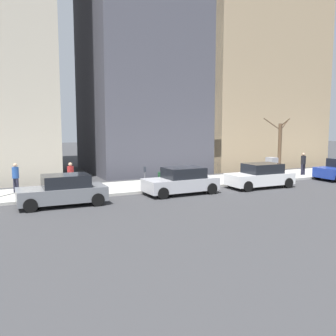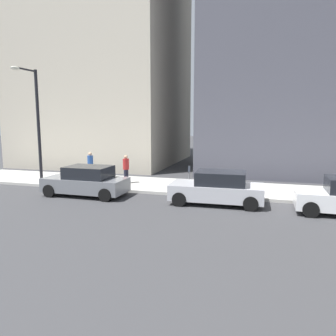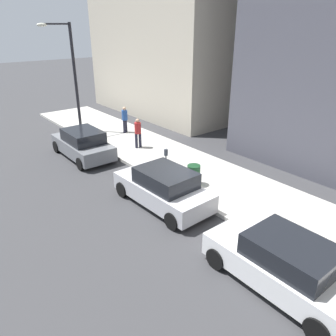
# 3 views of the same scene
# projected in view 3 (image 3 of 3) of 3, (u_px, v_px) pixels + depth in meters

# --- Properties ---
(ground_plane) EXTENTS (120.00, 120.00, 0.00)m
(ground_plane) POSITION_uv_depth(u_px,v_px,m) (203.00, 208.00, 12.69)
(ground_plane) COLOR #38383A
(sidewalk) EXTENTS (4.00, 36.00, 0.15)m
(sidewalk) POSITION_uv_depth(u_px,v_px,m) (237.00, 191.00, 13.81)
(sidewalk) COLOR #B2AFA8
(sidewalk) RESTS_ON ground
(parked_car_white) EXTENTS (1.95, 4.21, 1.52)m
(parked_car_white) POSITION_uv_depth(u_px,v_px,m) (284.00, 264.00, 8.65)
(parked_car_white) COLOR white
(parked_car_white) RESTS_ON ground
(parked_car_silver) EXTENTS (2.03, 4.25, 1.52)m
(parked_car_silver) POSITION_uv_depth(u_px,v_px,m) (163.00, 188.00, 12.66)
(parked_car_silver) COLOR #B7B7BC
(parked_car_silver) RESTS_ON ground
(parked_car_grey) EXTENTS (1.96, 4.22, 1.52)m
(parked_car_grey) POSITION_uv_depth(u_px,v_px,m) (83.00, 144.00, 17.27)
(parked_car_grey) COLOR slate
(parked_car_grey) RESTS_ON ground
(parking_meter) EXTENTS (0.14, 0.10, 1.35)m
(parking_meter) POSITION_uv_depth(u_px,v_px,m) (166.00, 160.00, 14.58)
(parking_meter) COLOR slate
(parking_meter) RESTS_ON sidewalk
(streetlamp) EXTENTS (1.97, 0.32, 6.50)m
(streetlamp) POSITION_uv_depth(u_px,v_px,m) (70.00, 70.00, 19.66)
(streetlamp) COLOR black
(streetlamp) RESTS_ON sidewalk
(trash_bin) EXTENTS (0.56, 0.56, 0.90)m
(trash_bin) POSITION_uv_depth(u_px,v_px,m) (194.00, 175.00, 14.04)
(trash_bin) COLOR #14381E
(trash_bin) RESTS_ON sidewalk
(pedestrian_midblock) EXTENTS (0.40, 0.36, 1.66)m
(pedestrian_midblock) POSITION_uv_depth(u_px,v_px,m) (138.00, 131.00, 18.13)
(pedestrian_midblock) COLOR #1E1E2D
(pedestrian_midblock) RESTS_ON sidewalk
(pedestrian_far_corner) EXTENTS (0.37, 0.36, 1.66)m
(pedestrian_far_corner) POSITION_uv_depth(u_px,v_px,m) (125.00, 118.00, 20.70)
(pedestrian_far_corner) COLOR #1E1E2D
(pedestrian_far_corner) RESTS_ON sidewalk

